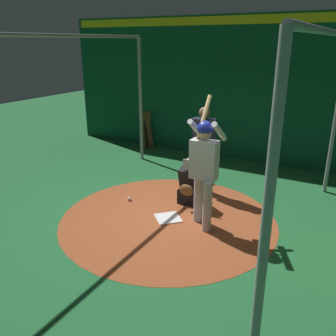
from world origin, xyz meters
The scene contains 10 objects.
ground_plane centered at (0.00, 0.00, 0.00)m, with size 26.44×26.44×0.00m, color #216633.
dirt_circle centered at (0.00, 0.00, 0.00)m, with size 3.78×3.78×0.01m, color #9E4C28.
home_plate centered at (0.00, 0.00, 0.01)m, with size 0.42×0.42×0.01m, color white.
batter centered at (-0.08, 0.62, 1.11)m, with size 0.68×0.49×2.14m.
catcher centered at (-0.77, 0.06, 0.36)m, with size 0.58×0.40×0.92m.
umpire centered at (-1.43, 0.02, 1.00)m, with size 0.22×0.49×1.76m.
back_wall centered at (-3.96, 0.00, 1.81)m, with size 0.23×10.44×3.59m.
cage_frame centered at (0.00, 0.00, 2.14)m, with size 5.37×4.61×3.09m.
bat_rack centered at (-3.72, -2.74, 0.49)m, with size 0.58×0.19×1.05m.
baseball_0 centered at (-0.28, -1.03, 0.04)m, with size 0.07×0.07×0.07m, color white.
Camera 1 is at (4.93, 2.75, 2.96)m, focal length 38.14 mm.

